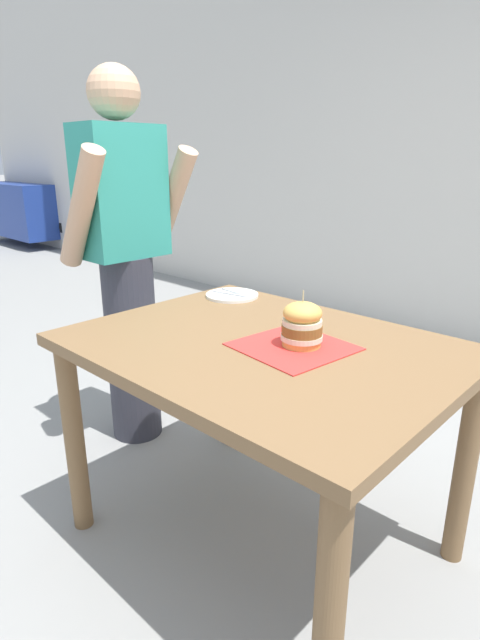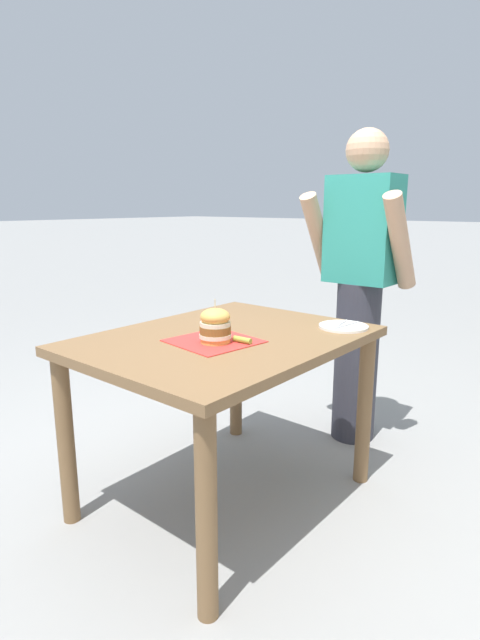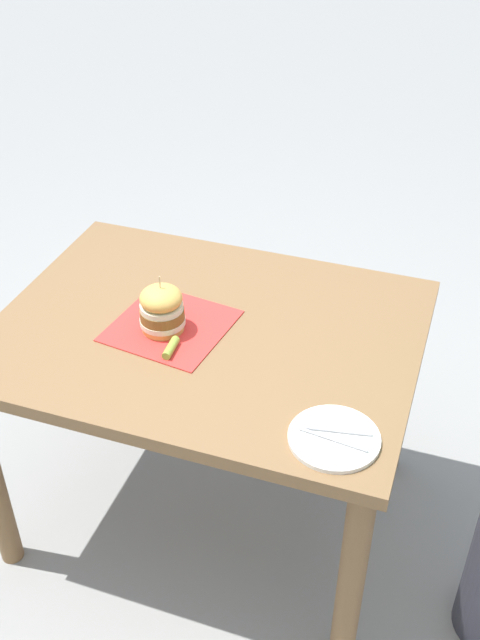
% 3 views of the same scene
% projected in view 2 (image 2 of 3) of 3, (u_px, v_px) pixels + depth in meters
% --- Properties ---
extents(ground_plane, '(80.00, 80.00, 0.00)m').
position_uv_depth(ground_plane, '(226.00, 498.00, 2.28)').
color(ground_plane, gray).
extents(patio_table, '(0.92, 1.20, 0.77)m').
position_uv_depth(patio_table, '(225.00, 361.00, 2.13)').
color(patio_table, brown).
rests_on(patio_table, ground).
extents(serving_paper, '(0.35, 0.35, 0.00)m').
position_uv_depth(serving_paper, '(214.00, 341.00, 2.02)').
color(serving_paper, red).
rests_on(serving_paper, patio_table).
extents(sandwich, '(0.13, 0.13, 0.18)m').
position_uv_depth(sandwich, '(215.00, 326.00, 1.98)').
color(sandwich, gold).
rests_on(sandwich, serving_paper).
extents(pickle_spear, '(0.08, 0.03, 0.02)m').
position_uv_depth(pickle_spear, '(242.00, 340.00, 1.98)').
color(pickle_spear, '#8EA83D').
rests_on(pickle_spear, serving_paper).
extents(side_plate_with_forks, '(0.22, 0.22, 0.02)m').
position_uv_depth(side_plate_with_forks, '(344.00, 326.00, 2.24)').
color(side_plate_with_forks, white).
rests_on(side_plate_with_forks, patio_table).
extents(diner_across_table, '(0.55, 0.35, 1.69)m').
position_uv_depth(diner_across_table, '(360.00, 285.00, 2.70)').
color(diner_across_table, '#33333D').
rests_on(diner_across_table, ground).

